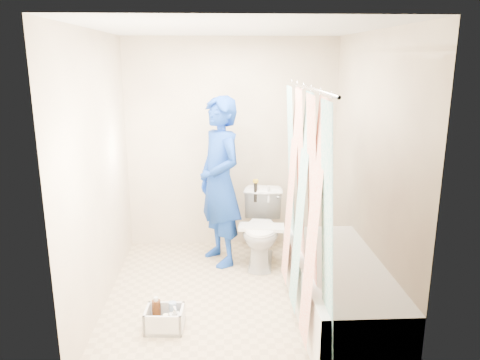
{
  "coord_description": "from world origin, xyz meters",
  "views": [
    {
      "loc": [
        -0.17,
        -4.0,
        2.16
      ],
      "look_at": [
        0.04,
        0.28,
        1.05
      ],
      "focal_mm": 35.0,
      "sensor_mm": 36.0,
      "label": 1
    }
  ],
  "objects_px": {
    "bathtub": "(338,288)",
    "plumber": "(220,182)",
    "toilet": "(262,229)",
    "cleaning_caddy": "(166,320)"
  },
  "relations": [
    {
      "from": "bathtub",
      "to": "toilet",
      "type": "height_order",
      "value": "toilet"
    },
    {
      "from": "toilet",
      "to": "plumber",
      "type": "xyz_separation_m",
      "value": [
        -0.44,
        0.06,
        0.51
      ]
    },
    {
      "from": "toilet",
      "to": "plumber",
      "type": "height_order",
      "value": "plumber"
    },
    {
      "from": "plumber",
      "to": "bathtub",
      "type": "bearing_deg",
      "value": 12.74
    },
    {
      "from": "bathtub",
      "to": "cleaning_caddy",
      "type": "bearing_deg",
      "value": -174.94
    },
    {
      "from": "plumber",
      "to": "cleaning_caddy",
      "type": "distance_m",
      "value": 1.62
    },
    {
      "from": "bathtub",
      "to": "cleaning_caddy",
      "type": "relative_size",
      "value": 5.42
    },
    {
      "from": "bathtub",
      "to": "plumber",
      "type": "distance_m",
      "value": 1.68
    },
    {
      "from": "plumber",
      "to": "cleaning_caddy",
      "type": "height_order",
      "value": "plumber"
    },
    {
      "from": "bathtub",
      "to": "plumber",
      "type": "height_order",
      "value": "plumber"
    }
  ]
}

